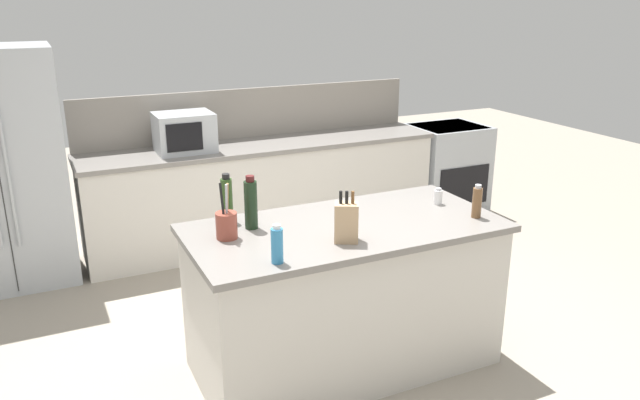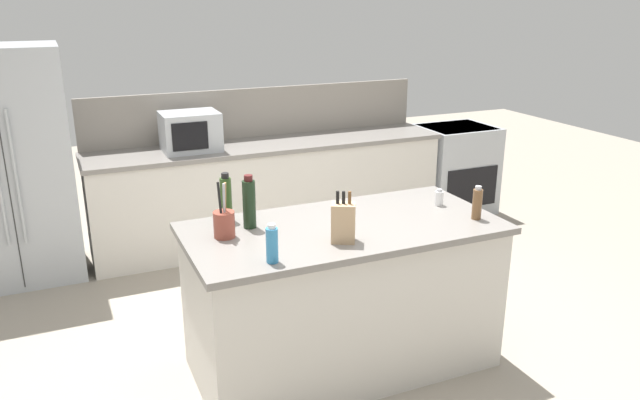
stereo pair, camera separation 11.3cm
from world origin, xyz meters
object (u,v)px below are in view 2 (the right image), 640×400
at_px(knife_block, 343,222).
at_px(dish_soap_bottle, 272,244).
at_px(wine_bottle, 249,203).
at_px(pepper_grinder, 477,204).
at_px(salt_shaker, 439,198).
at_px(range_oven, 454,168).
at_px(refrigerator, 9,167).
at_px(utensil_crock, 224,223).
at_px(microwave, 190,131).
at_px(olive_oil_bottle, 226,198).

xyz_separation_m(knife_block, dish_soap_bottle, (-0.45, -0.11, -0.02)).
bearing_deg(knife_block, wine_bottle, 162.18).
relative_size(pepper_grinder, dish_soap_bottle, 1.01).
xyz_separation_m(pepper_grinder, dish_soap_bottle, (-1.35, -0.11, -0.00)).
bearing_deg(salt_shaker, range_oven, 52.02).
relative_size(knife_block, dish_soap_bottle, 1.40).
bearing_deg(dish_soap_bottle, salt_shaker, 18.10).
xyz_separation_m(dish_soap_bottle, salt_shaker, (1.29, 0.42, -0.05)).
bearing_deg(knife_block, refrigerator, 153.20).
distance_m(utensil_crock, dish_soap_bottle, 0.45).
distance_m(microwave, pepper_grinder, 2.70).
relative_size(knife_block, wine_bottle, 0.91).
bearing_deg(knife_block, range_oven, 72.33).
bearing_deg(utensil_crock, range_oven, 34.41).
bearing_deg(range_oven, microwave, 180.00).
distance_m(knife_block, pepper_grinder, 0.90).
relative_size(refrigerator, salt_shaker, 17.37).
bearing_deg(dish_soap_bottle, wine_bottle, 84.98).
distance_m(utensil_crock, salt_shaker, 1.42).
distance_m(knife_block, wine_bottle, 0.58).
xyz_separation_m(refrigerator, microwave, (1.44, -0.05, 0.17)).
height_order(utensil_crock, wine_bottle, utensil_crock).
bearing_deg(salt_shaker, refrigerator, 140.01).
relative_size(utensil_crock, dish_soap_bottle, 1.55).
bearing_deg(knife_block, utensil_crock, 178.75).
bearing_deg(salt_shaker, dish_soap_bottle, -161.90).
height_order(refrigerator, range_oven, refrigerator).
relative_size(refrigerator, knife_block, 6.47).
bearing_deg(range_oven, dish_soap_bottle, -139.20).
xyz_separation_m(microwave, wine_bottle, (-0.10, -2.01, -0.02)).
xyz_separation_m(pepper_grinder, salt_shaker, (-0.06, 0.31, -0.05)).
relative_size(dish_soap_bottle, olive_oil_bottle, 0.70).
bearing_deg(wine_bottle, knife_block, -45.84).
xyz_separation_m(utensil_crock, olive_oil_bottle, (0.09, 0.27, 0.06)).
bearing_deg(salt_shaker, microwave, 118.31).
height_order(range_oven, salt_shaker, salt_shaker).
height_order(refrigerator, salt_shaker, refrigerator).
relative_size(microwave, salt_shaker, 4.51).
distance_m(knife_block, dish_soap_bottle, 0.46).
height_order(refrigerator, microwave, refrigerator).
distance_m(utensil_crock, pepper_grinder, 1.51).
distance_m(knife_block, utensil_crock, 0.67).
bearing_deg(utensil_crock, olive_oil_bottle, 71.83).
distance_m(range_oven, utensil_crock, 3.76).
xyz_separation_m(range_oven, knife_block, (-2.49, -2.43, 0.59)).
bearing_deg(salt_shaker, utensil_crock, 179.47).
bearing_deg(microwave, range_oven, -0.00).
bearing_deg(range_oven, olive_oil_bottle, -148.39).
bearing_deg(wine_bottle, olive_oil_bottle, 116.73).
height_order(pepper_grinder, dish_soap_bottle, pepper_grinder).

